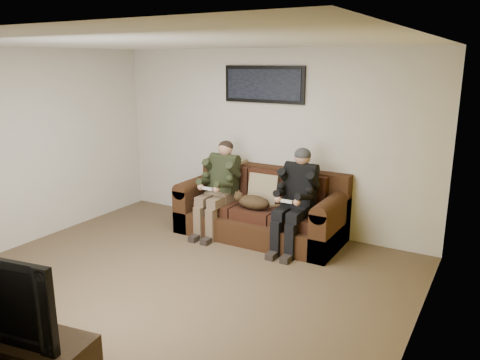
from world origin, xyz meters
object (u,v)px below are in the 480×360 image
Objects in this scene: tv_stand at (12,356)px; sofa at (262,211)px; television at (3,292)px; person_right at (296,193)px; cat at (252,202)px; framed_poster at (264,84)px; person_left at (219,182)px.

sofa is at bearing 77.41° from tv_stand.
television is (-0.21, -3.78, 0.41)m from sofa.
sofa is 1.74× the size of person_right.
cat is at bearing 77.45° from tv_stand.
cat is 0.57× the size of television.
framed_poster is (-0.80, 0.58, 1.35)m from person_right.
sofa is 0.74m from person_left.
sofa is 1.75× the size of person_left.
framed_poster is at bearing 80.45° from tv_stand.
person_left is 1.14× the size of television.
person_left is at bearing -124.42° from framed_poster.
framed_poster is (0.40, 0.58, 1.35)m from person_left.
television is at bearing -93.13° from sofa.
person_left is 1.19m from person_right.
tv_stand is 0.55m from television.
television is (-0.01, -4.17, -1.34)m from framed_poster.
person_right reaches higher than person_left.
television is at bearing -90.10° from framed_poster.
person_right is 1.06× the size of framed_poster.
person_right reaches higher than tv_stand.
framed_poster is 1.08× the size of television.
tv_stand is at bearing -83.82° from person_left.
person_right is 2.01× the size of cat.
television is at bearing -93.09° from cat.
cat is at bearing 77.45° from television.
person_right is 0.97× the size of tv_stand.
sofa is at bearing 86.34° from cat.
cat is 3.53m from television.
sofa reaches higher than cat.
tv_stand is at bearing 0.00° from television.
person_right is at bearing 0.02° from person_left.
person_left reaches higher than tv_stand.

